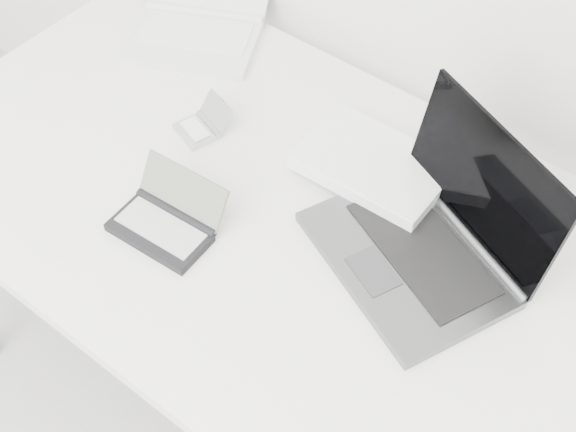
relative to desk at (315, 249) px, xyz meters
The scene contains 5 objects.
desk is the anchor object (origin of this frame).
laptop_large 0.18m from the desk, 46.04° to the left, with size 0.50×0.39×0.23m.
netbook_open_white 0.61m from the desk, 151.45° to the left, with size 0.39×0.42×0.09m.
pda_silver 0.33m from the desk, 168.77° to the left, with size 0.10×0.11×0.06m.
palmtop_charcoal 0.27m from the desk, 143.91° to the right, with size 0.18×0.15×0.09m.
Camera 1 is at (0.49, 0.85, 1.81)m, focal length 50.00 mm.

